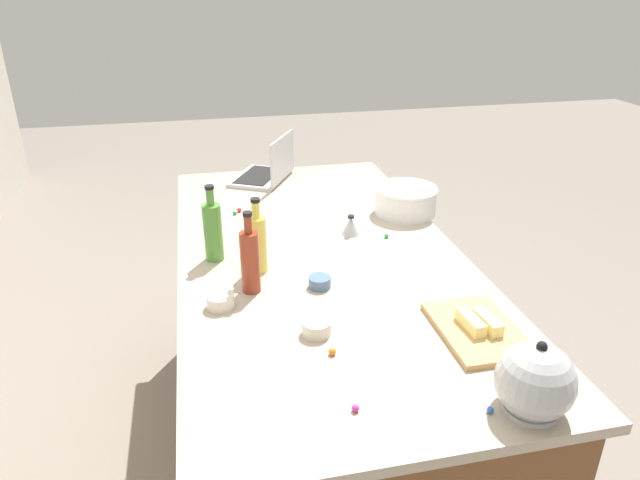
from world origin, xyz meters
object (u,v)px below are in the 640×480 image
(bottle_soy, at_px, (250,260))
(ramekin_wide, at_px, (316,327))
(cutting_board, at_px, (478,330))
(butter_stick_left, at_px, (487,322))
(bottle_olive, at_px, (213,230))
(kettle, at_px, (535,381))
(laptop, at_px, (268,171))
(mixing_bowl_large, at_px, (406,200))
(ramekin_medium, at_px, (220,301))
(ramekin_small, at_px, (320,282))
(kitchen_timer, at_px, (351,225))
(bottle_oil, at_px, (257,242))
(butter_stick_right, at_px, (471,322))

(bottle_soy, distance_m, ramekin_wide, 0.33)
(cutting_board, bearing_deg, bottle_soy, 57.91)
(butter_stick_left, bearing_deg, bottle_olive, 48.88)
(kettle, relative_size, ramekin_wide, 2.59)
(laptop, distance_m, mixing_bowl_large, 0.73)
(ramekin_medium, bearing_deg, bottle_soy, -52.07)
(ramekin_small, bearing_deg, kettle, -151.74)
(kitchen_timer, bearing_deg, butter_stick_left, -164.88)
(bottle_soy, height_order, kettle, bottle_soy)
(cutting_board, xyz_separation_m, kitchen_timer, (0.71, 0.17, 0.03))
(bottle_oil, bearing_deg, butter_stick_left, -131.23)
(kettle, bearing_deg, ramekin_medium, 48.10)
(kitchen_timer, bearing_deg, laptop, 18.14)
(bottle_olive, relative_size, butter_stick_left, 2.46)
(bottle_soy, bearing_deg, ramekin_small, -96.47)
(butter_stick_left, xyz_separation_m, ramekin_medium, (0.29, 0.71, -0.02))
(cutting_board, relative_size, butter_stick_left, 2.81)
(bottle_oil, bearing_deg, kettle, -146.79)
(cutting_board, distance_m, ramekin_medium, 0.75)
(cutting_board, height_order, ramekin_medium, ramekin_medium)
(mixing_bowl_large, xyz_separation_m, bottle_oil, (-0.37, 0.65, 0.04))
(ramekin_medium, bearing_deg, cutting_board, -112.77)
(butter_stick_right, height_order, ramekin_wide, butter_stick_right)
(mixing_bowl_large, bearing_deg, butter_stick_left, 174.71)
(butter_stick_right, bearing_deg, bottle_oil, 46.89)
(kettle, height_order, ramekin_small, kettle)
(ramekin_small, distance_m, kitchen_timer, 0.42)
(bottle_oil, relative_size, kettle, 1.21)
(cutting_board, bearing_deg, butter_stick_right, 82.55)
(mixing_bowl_large, height_order, ramekin_small, mixing_bowl_large)
(ramekin_wide, relative_size, kitchen_timer, 1.07)
(cutting_board, bearing_deg, ramekin_wide, 78.12)
(butter_stick_right, bearing_deg, laptop, 14.98)
(kettle, bearing_deg, laptop, 12.33)
(mixing_bowl_large, bearing_deg, bottle_olive, 107.81)
(mixing_bowl_large, height_order, bottle_soy, bottle_soy)
(butter_stick_right, distance_m, kitchen_timer, 0.73)
(mixing_bowl_large, xyz_separation_m, cutting_board, (-0.87, 0.10, -0.05))
(bottle_olive, bearing_deg, kitchen_timer, -79.12)
(mixing_bowl_large, xyz_separation_m, bottle_olive, (-0.25, 0.79, 0.05))
(bottle_soy, bearing_deg, laptop, -10.51)
(ramekin_small, bearing_deg, bottle_soy, 83.53)
(ramekin_medium, bearing_deg, ramekin_small, -80.11)
(bottle_oil, xyz_separation_m, kitchen_timer, (0.22, -0.38, -0.07))
(bottle_soy, xyz_separation_m, ramekin_medium, (-0.08, 0.10, -0.09))
(mixing_bowl_large, xyz_separation_m, bottle_soy, (-0.50, 0.69, 0.05))
(butter_stick_right, bearing_deg, butter_stick_left, -99.96)
(ramekin_small, distance_m, ramekin_wide, 0.26)
(ramekin_small, relative_size, kitchen_timer, 0.92)
(bottle_oil, distance_m, butter_stick_right, 0.72)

